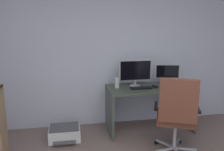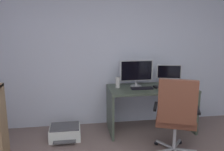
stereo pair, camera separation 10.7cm
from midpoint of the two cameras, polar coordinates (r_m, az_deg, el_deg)
The scene contains 9 objects.
wall_back at distance 4.01m, azimuth -0.18°, elevation 6.33°, with size 4.99×0.10×2.62m, color silver.
desk at distance 3.89m, azimuth 10.24°, elevation -5.73°, with size 1.38×0.67×0.73m.
monitor_main at distance 3.81m, azimuth 6.77°, elevation 1.01°, with size 0.55×0.18×0.43m.
monitor_secondary at distance 4.00m, azimuth 14.49°, elevation 0.57°, with size 0.40×0.18×0.34m.
keyboard at distance 3.72m, azimuth 8.14°, elevation -3.12°, with size 0.34×0.13×0.02m, color black.
computer_mouse at distance 3.82m, azimuth 11.52°, elevation -2.74°, with size 0.06×0.10×0.03m, color black.
desktop_speaker at distance 3.73m, azimuth 2.22°, elevation -1.77°, with size 0.07×0.07×0.17m, color silver.
office_chair at distance 3.12m, azimuth 16.39°, elevation -9.11°, with size 0.65×0.66×1.09m.
printer at distance 3.74m, azimuth -10.60°, elevation -13.54°, with size 0.47×0.43×0.21m.
Camera 2 is at (-0.54, -1.26, 1.70)m, focal length 37.32 mm.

